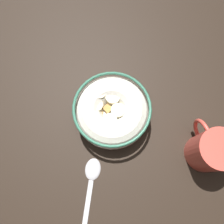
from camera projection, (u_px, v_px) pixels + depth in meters
The scene contains 4 objects.
ground_plane at pixel (112, 117), 51.71cm from camera, with size 112.33×112.33×2.00cm, color black.
cereal_bowl at pixel (112, 112), 47.57cm from camera, with size 16.09×16.09×6.15cm.
spoon at pixel (92, 177), 46.65cm from camera, with size 13.94×8.47×0.80cm.
coffee_mug at pixel (211, 150), 44.14cm from camera, with size 10.83×7.93×8.93cm.
Camera 1 is at (-12.68, 4.45, 48.95)cm, focal length 35.96 mm.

